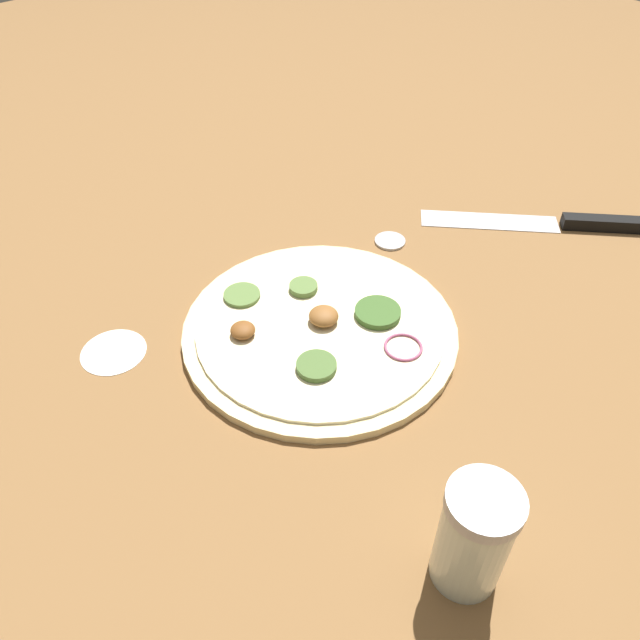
{
  "coord_description": "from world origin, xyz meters",
  "views": [
    {
      "loc": [
        0.38,
        -0.36,
        0.5
      ],
      "look_at": [
        0.0,
        0.0,
        0.02
      ],
      "focal_mm": 35.0,
      "sensor_mm": 36.0,
      "label": 1
    }
  ],
  "objects": [
    {
      "name": "ground_plane",
      "position": [
        0.0,
        0.0,
        0.0
      ],
      "size": [
        3.0,
        3.0,
        0.0
      ],
      "primitive_type": "plane",
      "color": "brown"
    },
    {
      "name": "pizza",
      "position": [
        0.0,
        0.0,
        0.01
      ],
      "size": [
        0.32,
        0.32,
        0.03
      ],
      "color": "beige",
      "rests_on": "ground_plane"
    },
    {
      "name": "knife",
      "position": [
        0.09,
        0.4,
        0.01
      ],
      "size": [
        0.26,
        0.23,
        0.02
      ],
      "rotation": [
        0.0,
        0.0,
        3.86
      ],
      "color": "silver",
      "rests_on": "ground_plane"
    },
    {
      "name": "spice_jar",
      "position": [
        0.29,
        -0.11,
        0.06
      ],
      "size": [
        0.06,
        0.06,
        0.11
      ],
      "color": "silver",
      "rests_on": "ground_plane"
    },
    {
      "name": "loose_cap",
      "position": [
        -0.06,
        0.19,
        0.0
      ],
      "size": [
        0.04,
        0.04,
        0.01
      ],
      "color": "#B2B2B7",
      "rests_on": "ground_plane"
    },
    {
      "name": "flour_patch",
      "position": [
        -0.14,
        -0.19,
        0.0
      ],
      "size": [
        0.07,
        0.07,
        0.0
      ],
      "color": "white",
      "rests_on": "ground_plane"
    }
  ]
}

